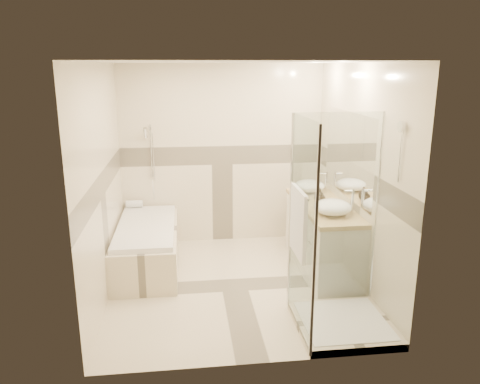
{
  "coord_description": "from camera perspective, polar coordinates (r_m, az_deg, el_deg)",
  "views": [
    {
      "loc": [
        -0.53,
        -4.93,
        2.46
      ],
      "look_at": [
        0.1,
        0.25,
        1.05
      ],
      "focal_mm": 35.0,
      "sensor_mm": 36.0,
      "label": 1
    }
  ],
  "objects": [
    {
      "name": "rolled_towel",
      "position": [
        6.65,
        -12.75,
        -1.43
      ],
      "size": [
        0.22,
        0.1,
        0.1
      ],
      "primitive_type": "cylinder",
      "rotation": [
        0.0,
        1.57,
        0.0
      ],
      "color": "silver",
      "rests_on": "bathtub"
    },
    {
      "name": "vanity",
      "position": [
        5.85,
        9.99,
        -5.46
      ],
      "size": [
        0.58,
        1.62,
        0.85
      ],
      "color": "silver",
      "rests_on": "ground"
    },
    {
      "name": "amenity_bottle_a",
      "position": [
        5.73,
        9.94,
        -0.72
      ],
      "size": [
        0.07,
        0.07,
        0.14
      ],
      "primitive_type": "imported",
      "rotation": [
        0.0,
        0.0,
        0.13
      ],
      "color": "black",
      "rests_on": "vanity"
    },
    {
      "name": "shower_enclosure",
      "position": [
        4.63,
        11.07,
        -10.2
      ],
      "size": [
        0.96,
        0.93,
        2.04
      ],
      "color": "beige",
      "rests_on": "ground"
    },
    {
      "name": "vessel_sink_near",
      "position": [
        6.24,
        8.49,
        0.74
      ],
      "size": [
        0.4,
        0.4,
        0.16
      ],
      "primitive_type": "ellipsoid",
      "color": "white",
      "rests_on": "vanity"
    },
    {
      "name": "faucet_near",
      "position": [
        6.28,
        10.42,
        1.39
      ],
      "size": [
        0.1,
        0.03,
        0.25
      ],
      "color": "silver",
      "rests_on": "vanity"
    },
    {
      "name": "amenity_bottle_b",
      "position": [
        5.82,
        9.64,
        -0.34
      ],
      "size": [
        0.14,
        0.14,
        0.16
      ],
      "primitive_type": "imported",
      "rotation": [
        0.0,
        0.0,
        -0.07
      ],
      "color": "black",
      "rests_on": "vanity"
    },
    {
      "name": "bathtub",
      "position": [
        6.01,
        -11.25,
        -6.2
      ],
      "size": [
        0.75,
        1.7,
        0.56
      ],
      "color": "beige",
      "rests_on": "ground"
    },
    {
      "name": "room",
      "position": [
        5.12,
        -0.18,
        1.54
      ],
      "size": [
        2.82,
        3.02,
        2.52
      ],
      "color": "beige",
      "rests_on": "ground"
    },
    {
      "name": "folded_towels",
      "position": [
        6.33,
        8.26,
        0.54
      ],
      "size": [
        0.13,
        0.22,
        0.07
      ],
      "primitive_type": "cube",
      "rotation": [
        0.0,
        0.0,
        -0.01
      ],
      "color": "silver",
      "rests_on": "vanity"
    },
    {
      "name": "faucet_far",
      "position": [
        5.38,
        13.47,
        -0.9
      ],
      "size": [
        0.12,
        0.03,
        0.28
      ],
      "color": "silver",
      "rests_on": "vanity"
    },
    {
      "name": "vessel_sink_far",
      "position": [
        5.33,
        11.25,
        -1.82
      ],
      "size": [
        0.42,
        0.42,
        0.17
      ],
      "primitive_type": "ellipsoid",
      "color": "white",
      "rests_on": "vanity"
    }
  ]
}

